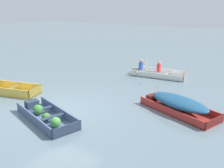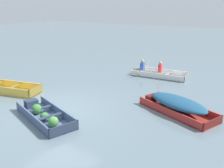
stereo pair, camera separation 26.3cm
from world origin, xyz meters
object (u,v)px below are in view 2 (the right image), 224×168
skiff_yellow_near_moored (2,88)px  rowboat_white_with_crew (156,73)px  skiff_red_mid_moored (177,104)px  dinghy_slate_blue_foreground (43,115)px

skiff_yellow_near_moored → rowboat_white_with_crew: size_ratio=1.14×
skiff_yellow_near_moored → rowboat_white_with_crew: rowboat_white_with_crew is taller
skiff_yellow_near_moored → skiff_red_mid_moored: 8.12m
skiff_yellow_near_moored → skiff_red_mid_moored: (7.88, 1.93, 0.20)m
dinghy_slate_blue_foreground → skiff_red_mid_moored: bearing=37.6°
skiff_red_mid_moored → skiff_yellow_near_moored: bearing=-166.2°
skiff_yellow_near_moored → skiff_red_mid_moored: size_ratio=1.12×
skiff_red_mid_moored → rowboat_white_with_crew: (-2.61, 4.38, -0.16)m
dinghy_slate_blue_foreground → rowboat_white_with_crew: size_ratio=0.98×
rowboat_white_with_crew → skiff_yellow_near_moored: bearing=-129.9°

